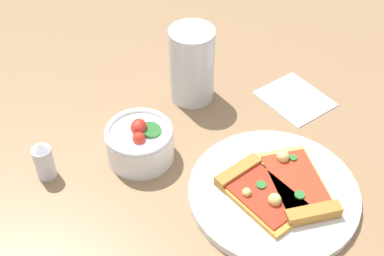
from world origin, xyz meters
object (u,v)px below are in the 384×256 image
object	(u,v)px
pizza_slice_near	(299,188)
soda_glass	(192,66)
pepper_shaker	(44,160)
plate	(273,193)
paper_napkin	(295,98)
salad_bowl	(140,142)
pizza_slice_far	(259,191)

from	to	relation	value
pizza_slice_near	soda_glass	xyz separation A→B (m)	(0.03, 0.28, 0.05)
pizza_slice_near	pepper_shaker	distance (m)	0.39
plate	paper_napkin	xyz separation A→B (m)	(0.19, 0.13, -0.01)
plate	pizza_slice_near	distance (m)	0.04
plate	pizza_slice_near	xyz separation A→B (m)	(0.03, -0.02, 0.01)
pizza_slice_near	salad_bowl	distance (m)	0.26
pizza_slice_near	pepper_shaker	bearing A→B (deg)	134.68
plate	soda_glass	world-z (taller)	soda_glass
pizza_slice_far	paper_napkin	size ratio (longest dim) A/B	1.10
plate	pizza_slice_near	world-z (taller)	pizza_slice_near
plate	soda_glass	xyz separation A→B (m)	(0.05, 0.26, 0.06)
pepper_shaker	soda_glass	bearing A→B (deg)	1.74
pizza_slice_far	paper_napkin	world-z (taller)	pizza_slice_far
pizza_slice_near	pizza_slice_far	world-z (taller)	same
soda_glass	pizza_slice_far	bearing A→B (deg)	-106.81
pizza_slice_near	pizza_slice_far	size ratio (longest dim) A/B	1.24
plate	salad_bowl	world-z (taller)	salad_bowl
pizza_slice_near	pizza_slice_far	bearing A→B (deg)	146.69
pizza_slice_far	pepper_shaker	world-z (taller)	pepper_shaker
soda_glass	salad_bowl	bearing A→B (deg)	-157.26
pizza_slice_near	paper_napkin	distance (m)	0.23
paper_napkin	pepper_shaker	size ratio (longest dim) A/B	1.72
salad_bowl	pepper_shaker	distance (m)	0.15
pizza_slice_near	plate	bearing A→B (deg)	139.83
plate	pizza_slice_far	world-z (taller)	pizza_slice_far
pizza_slice_near	pizza_slice_far	distance (m)	0.06
plate	paper_napkin	world-z (taller)	plate
salad_bowl	soda_glass	distance (m)	0.18
pizza_slice_far	paper_napkin	distance (m)	0.25
plate	paper_napkin	bearing A→B (deg)	34.75
plate	soda_glass	distance (m)	0.27
plate	salad_bowl	bearing A→B (deg)	118.87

